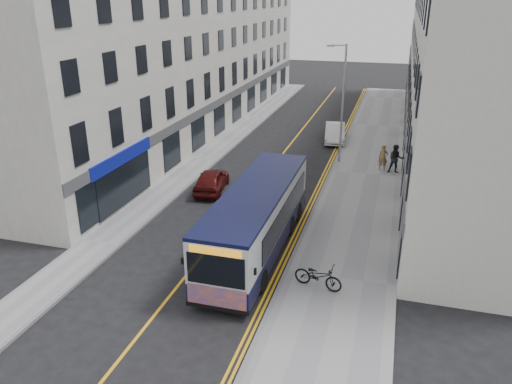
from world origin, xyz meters
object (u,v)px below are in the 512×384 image
Objects in this scene: city_bus at (257,217)px; car_maroon at (212,180)px; car_white at (335,133)px; streetlamp at (342,100)px; bicycle at (318,276)px; pedestrian_far at (396,159)px; pedestrian_near at (383,158)px.

city_bus reaches higher than car_maroon.
car_white is at bearing 87.20° from city_bus.
streetlamp is 16.69m from bicycle.
city_bus is 13.69m from pedestrian_far.
bicycle is 0.46× the size of car_white.
car_maroon is at bearing 53.52° from bicycle.
pedestrian_far is (5.74, 12.41, -0.62)m from city_bus.
pedestrian_near is at bearing 68.83° from city_bus.
car_white is 1.09× the size of car_maroon.
pedestrian_near is 7.58m from car_white.
pedestrian_far is at bearing -30.54° from pedestrian_near.
streetlamp is at bearing 155.95° from pedestrian_far.
city_bus reaches higher than car_white.
bicycle is at bearing -91.14° from car_white.
car_maroon reaches higher than bicycle.
pedestrian_far is at bearing -19.35° from streetlamp.
pedestrian_near is 0.39× the size of car_white.
streetlamp is at bearing -87.02° from car_white.
pedestrian_far is 8.33m from car_white.
city_bus is at bearing 117.98° from car_maroon.
car_white is (-4.80, 6.79, -0.35)m from pedestrian_far.
pedestrian_far is 0.44× the size of car_white.
pedestrian_far is at bearing -158.01° from car_maroon.
pedestrian_near reaches higher than car_white.
pedestrian_far is at bearing 65.18° from city_bus.
bicycle is at bearing -85.42° from streetlamp.
car_white reaches higher than bicycle.
streetlamp is 2.04× the size of car_maroon.
car_white is at bearing -121.51° from car_maroon.
car_white is at bearing 100.09° from streetlamp.
pedestrian_near is 0.88m from pedestrian_far.
pedestrian_near is 0.43× the size of car_maroon.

